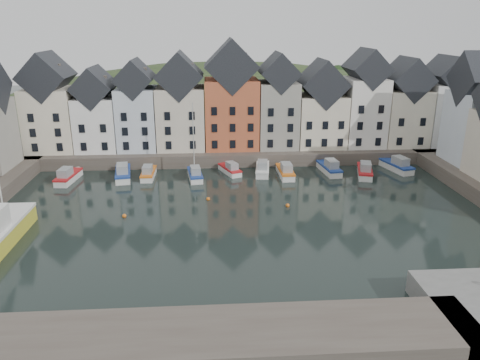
{
  "coord_description": "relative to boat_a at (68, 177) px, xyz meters",
  "views": [
    {
      "loc": [
        -3.64,
        -49.22,
        22.05
      ],
      "look_at": [
        0.05,
        6.0,
        3.35
      ],
      "focal_mm": 35.0,
      "sensor_mm": 36.0,
      "label": 1
    }
  ],
  "objects": [
    {
      "name": "near_wall",
      "position": [
        14.36,
        -38.88,
        0.27
      ],
      "size": [
        50.0,
        6.0,
        2.0
      ],
      "primitive_type": "cube",
      "color": "#4A4139",
      "rests_on": "ground"
    },
    {
      "name": "far_quay",
      "position": [
        24.36,
        13.12,
        0.27
      ],
      "size": [
        90.0,
        16.0,
        2.0
      ],
      "primitive_type": "cube",
      "color": "#4A4139",
      "rests_on": "ground"
    },
    {
      "name": "boat_g",
      "position": [
        32.03,
        0.35,
        -0.0
      ],
      "size": [
        2.09,
        6.4,
        2.44
      ],
      "rotation": [
        0.0,
        0.0,
        0.02
      ],
      "color": "silver",
      "rests_on": "ground"
    },
    {
      "name": "ground",
      "position": [
        24.36,
        -16.88,
        -0.73
      ],
      "size": [
        260.0,
        260.0,
        0.0
      ],
      "primitive_type": "plane",
      "color": "black",
      "rests_on": "ground"
    },
    {
      "name": "boat_f",
      "position": [
        28.72,
        1.83,
        0.0
      ],
      "size": [
        2.79,
        6.58,
        2.45
      ],
      "rotation": [
        0.0,
        0.0,
        -0.13
      ],
      "color": "silver",
      "rests_on": "ground"
    },
    {
      "name": "far_terrace",
      "position": [
        27.58,
        11.12,
        8.15
      ],
      "size": [
        72.37,
        8.16,
        17.78
      ],
      "color": "#F0E5C9",
      "rests_on": "far_quay"
    },
    {
      "name": "mooring_buoys",
      "position": [
        20.36,
        -11.55,
        -0.58
      ],
      "size": [
        20.5,
        5.5,
        0.5
      ],
      "color": "orange",
      "rests_on": "ground"
    },
    {
      "name": "boat_d",
      "position": [
        18.47,
        0.0,
        0.01
      ],
      "size": [
        2.58,
        6.14,
        11.38
      ],
      "rotation": [
        0.0,
        0.0,
        0.13
      ],
      "color": "silver",
      "rests_on": "ground"
    },
    {
      "name": "hillside",
      "position": [
        24.38,
        39.12,
        -18.69
      ],
      "size": [
        153.6,
        70.4,
        64.0
      ],
      "color": "#23351A",
      "rests_on": "ground"
    },
    {
      "name": "boat_c",
      "position": [
        11.48,
        1.03,
        -0.06
      ],
      "size": [
        1.85,
        5.85,
        2.24
      ],
      "rotation": [
        0.0,
        0.0,
        -0.01
      ],
      "color": "silver",
      "rests_on": "ground"
    },
    {
      "name": "boat_h",
      "position": [
        39.06,
        1.55,
        0.02
      ],
      "size": [
        2.72,
        6.73,
        2.52
      ],
      "rotation": [
        0.0,
        0.0,
        0.11
      ],
      "color": "silver",
      "rests_on": "ground"
    },
    {
      "name": "boat_b",
      "position": [
        7.77,
        0.9,
        0.06
      ],
      "size": [
        3.18,
        7.16,
        2.65
      ],
      "rotation": [
        0.0,
        0.0,
        0.15
      ],
      "color": "silver",
      "rests_on": "ground"
    },
    {
      "name": "boat_e",
      "position": [
        23.78,
        2.28,
        -0.1
      ],
      "size": [
        3.63,
        5.76,
        2.12
      ],
      "rotation": [
        0.0,
        0.0,
        0.38
      ],
      "color": "silver",
      "rests_on": "ground"
    },
    {
      "name": "boat_i",
      "position": [
        44.03,
        -0.26,
        0.03
      ],
      "size": [
        3.71,
        6.9,
        2.53
      ],
      "rotation": [
        0.0,
        0.0,
        -0.27
      ],
      "color": "silver",
      "rests_on": "ground"
    },
    {
      "name": "boat_j",
      "position": [
        49.89,
        2.11,
        0.05
      ],
      "size": [
        3.7,
        7.1,
        2.61
      ],
      "rotation": [
        0.0,
        0.0,
        0.25
      ],
      "color": "silver",
      "rests_on": "ground"
    },
    {
      "name": "boat_a",
      "position": [
        0.0,
        0.0,
        0.0
      ],
      "size": [
        2.7,
        6.56,
        2.45
      ],
      "rotation": [
        0.0,
        0.0,
        -0.11
      ],
      "color": "silver",
      "rests_on": "ground"
    }
  ]
}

